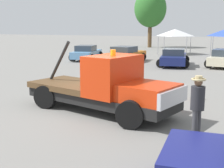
{
  "coord_description": "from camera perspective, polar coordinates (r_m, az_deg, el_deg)",
  "views": [
    {
      "loc": [
        4.49,
        -10.09,
        3.09
      ],
      "look_at": [
        0.5,
        0.0,
        1.05
      ],
      "focal_mm": 50.0,
      "sensor_mm": 36.0,
      "label": 1
    }
  ],
  "objects": [
    {
      "name": "parked_car_navy",
      "position": [
        24.81,
        11.22,
        4.8
      ],
      "size": [
        2.85,
        4.95,
        1.34
      ],
      "rotation": [
        0.0,
        0.0,
        1.71
      ],
      "color": "navy",
      "rests_on": "ground"
    },
    {
      "name": "person_near_truck",
      "position": [
        8.8,
        15.37,
        -3.21
      ],
      "size": [
        0.39,
        0.39,
        1.77
      ],
      "rotation": [
        0.0,
        0.0,
        2.84
      ],
      "color": "#38383D",
      "rests_on": "ground"
    },
    {
      "name": "parked_car_skyblue",
      "position": [
        28.47,
        -4.7,
        5.69
      ],
      "size": [
        2.81,
        4.55,
        1.34
      ],
      "rotation": [
        0.0,
        0.0,
        1.73
      ],
      "color": "#669ED1",
      "rests_on": "ground"
    },
    {
      "name": "traffic_cone",
      "position": [
        13.65,
        15.18,
        -1.72
      ],
      "size": [
        0.4,
        0.4,
        0.55
      ],
      "color": "black",
      "rests_on": "ground"
    },
    {
      "name": "tow_truck",
      "position": [
        11.04,
        -0.96,
        -0.78
      ],
      "size": [
        6.2,
        3.46,
        2.51
      ],
      "rotation": [
        0.0,
        0.0,
        -0.29
      ],
      "color": "black",
      "rests_on": "ground"
    },
    {
      "name": "parked_car_orange",
      "position": [
        26.97,
        2.41,
        5.45
      ],
      "size": [
        2.88,
        4.96,
        1.34
      ],
      "rotation": [
        0.0,
        0.0,
        1.44
      ],
      "color": "orange",
      "rests_on": "ground"
    },
    {
      "name": "canopy_tent_white",
      "position": [
        34.99,
        11.47,
        9.19
      ],
      "size": [
        3.07,
        3.07,
        2.71
      ],
      "color": "#9E9EA3",
      "rests_on": "ground"
    },
    {
      "name": "tree_left",
      "position": [
        45.42,
        7.02,
        13.49
      ],
      "size": [
        4.51,
        4.51,
        8.05
      ],
      "color": "brown",
      "rests_on": "ground"
    },
    {
      "name": "ground_plane",
      "position": [
        11.47,
        -2.33,
        -4.99
      ],
      "size": [
        160.0,
        160.0,
        0.0
      ],
      "primitive_type": "plane",
      "color": "gray"
    }
  ]
}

